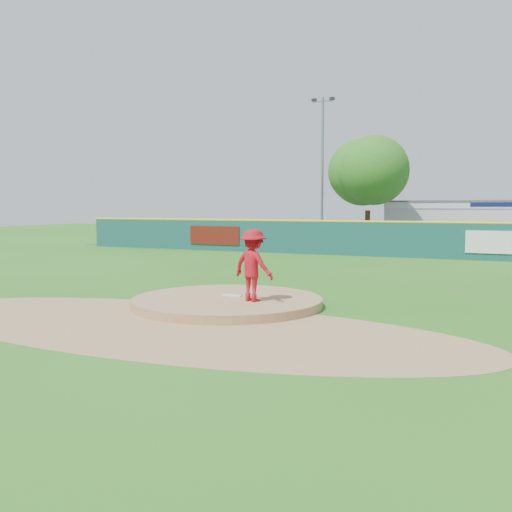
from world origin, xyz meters
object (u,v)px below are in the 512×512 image
at_px(van, 428,239).
at_px(pitcher, 253,265).
at_px(light_pole_left, 322,164).
at_px(pool_building_grp, 495,223).
at_px(playground_slide, 194,233).
at_px(deciduous_tree, 368,182).

bearing_deg(van, pitcher, -172.25).
bearing_deg(light_pole_left, pitcher, -75.70).
height_order(pool_building_grp, playground_slide, pool_building_grp).
xyz_separation_m(playground_slide, deciduous_tree, (12.71, 2.23, 3.72)).
relative_size(pitcher, pool_building_grp, 0.13).
bearing_deg(pitcher, van, -77.16).
xyz_separation_m(pitcher, playground_slide, (-15.64, 23.00, -0.42)).
relative_size(pitcher, van, 0.37).
bearing_deg(pool_building_grp, light_pole_left, -157.40).
height_order(deciduous_tree, light_pole_left, light_pole_left).
relative_size(van, deciduous_tree, 0.73).
height_order(pool_building_grp, deciduous_tree, deciduous_tree).
bearing_deg(deciduous_tree, pool_building_grp, 41.16).
relative_size(van, playground_slide, 1.81).
xyz_separation_m(van, playground_slide, (-16.99, -0.81, 0.06)).
distance_m(pitcher, light_pole_left, 28.50).
bearing_deg(pitcher, playground_slide, -39.70).
relative_size(playground_slide, deciduous_tree, 0.40).
bearing_deg(van, light_pole_left, 78.60).
distance_m(pool_building_grp, deciduous_tree, 11.01).
relative_size(pool_building_grp, playground_slide, 5.11).
height_order(pitcher, playground_slide, pitcher).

